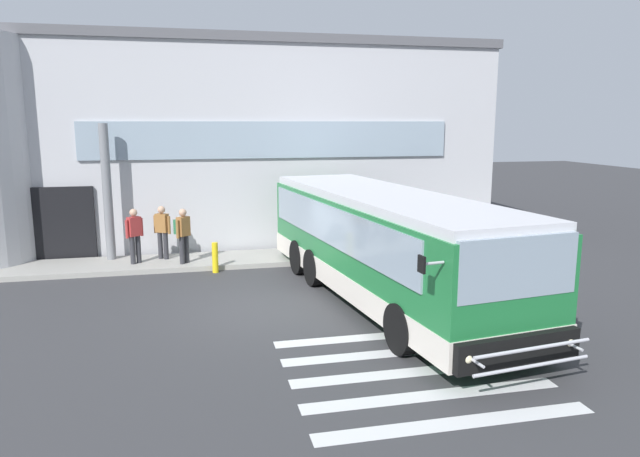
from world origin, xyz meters
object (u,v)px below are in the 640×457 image
object	(u,v)px
entry_support_column	(107,192)
passenger_by_doorway	(162,230)
passenger_at_curb_edge	(183,232)
bus_main_foreground	(384,248)
passenger_near_column	(135,233)
safety_bollard_yellow	(215,258)

from	to	relation	value
entry_support_column	passenger_by_doorway	size ratio (longest dim) A/B	2.51
entry_support_column	passenger_at_curb_edge	xyz separation A→B (m)	(2.22, -1.03, -1.14)
passenger_by_doorway	passenger_at_curb_edge	bearing A→B (deg)	-48.59
bus_main_foreground	passenger_at_curb_edge	xyz separation A→B (m)	(-4.87, 4.41, -0.22)
passenger_by_doorway	passenger_at_curb_edge	world-z (taller)	same
bus_main_foreground	passenger_near_column	xyz separation A→B (m)	(-6.28, 4.70, -0.25)
entry_support_column	passenger_at_curb_edge	world-z (taller)	entry_support_column
entry_support_column	bus_main_foreground	distance (m)	8.98
bus_main_foreground	passenger_at_curb_edge	world-z (taller)	bus_main_foreground
entry_support_column	passenger_by_doorway	xyz separation A→B (m)	(1.59, -0.32, -1.17)
passenger_near_column	safety_bollard_yellow	xyz separation A→B (m)	(2.33, -1.06, -0.63)
passenger_near_column	safety_bollard_yellow	size ratio (longest dim) A/B	1.86
passenger_near_column	passenger_by_doorway	xyz separation A→B (m)	(0.79, 0.43, 0.00)
bus_main_foreground	passenger_at_curb_edge	size ratio (longest dim) A/B	6.41
bus_main_foreground	passenger_near_column	distance (m)	7.85
bus_main_foreground	passenger_at_curb_edge	distance (m)	6.57
passenger_near_column	safety_bollard_yellow	world-z (taller)	passenger_near_column
passenger_by_doorway	safety_bollard_yellow	xyz separation A→B (m)	(1.54, -1.48, -0.63)
bus_main_foreground	passenger_by_doorway	distance (m)	7.52
safety_bollard_yellow	passenger_by_doorway	bearing A→B (deg)	135.99
bus_main_foreground	passenger_near_column	bearing A→B (deg)	143.22
bus_main_foreground	safety_bollard_yellow	size ratio (longest dim) A/B	11.93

